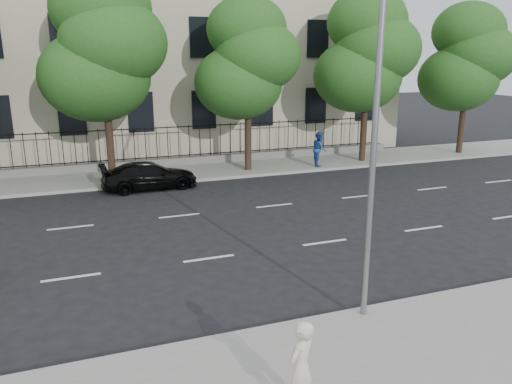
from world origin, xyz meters
TOP-DOWN VIEW (x-y plane):
  - ground at (0.00, 0.00)m, footprint 120.00×120.00m
  - near_sidewalk at (0.00, -4.00)m, footprint 60.00×4.00m
  - far_sidewalk at (0.00, 14.00)m, footprint 60.00×4.00m
  - lane_markings at (0.00, 4.75)m, footprint 49.60×4.62m
  - masonry_building at (0.00, 22.95)m, footprint 34.60×12.11m
  - iron_fence at (0.00, 15.70)m, footprint 30.00×0.50m
  - street_light at (2.50, -1.77)m, footprint 0.25×3.32m
  - tree_c at (-1.96, 13.36)m, footprint 5.89×5.50m
  - tree_d at (5.04, 13.36)m, footprint 5.34×4.94m
  - tree_e at (12.04, 13.36)m, footprint 5.71×5.31m
  - tree_f at (19.04, 13.36)m, footprint 5.52×5.12m
  - black_sedan at (-0.46, 11.50)m, footprint 4.46×1.96m
  - woman_near at (-0.34, -4.85)m, footprint 0.75×0.69m
  - pedestrian_far at (8.96, 12.72)m, footprint 0.96×1.09m

SIDE VIEW (x-z plane):
  - ground at x=0.00m, z-range 0.00..0.00m
  - lane_markings at x=0.00m, z-range 0.00..0.01m
  - near_sidewalk at x=0.00m, z-range 0.00..0.15m
  - far_sidewalk at x=0.00m, z-range 0.00..0.15m
  - black_sedan at x=-0.46m, z-range 0.00..1.27m
  - iron_fence at x=0.00m, z-range -0.45..1.75m
  - woman_near at x=-0.34m, z-range 0.15..1.87m
  - pedestrian_far at x=8.96m, z-range 0.15..2.03m
  - street_light at x=2.50m, z-range 1.12..9.17m
  - tree_d at x=5.04m, z-range 1.42..10.26m
  - tree_f at x=19.04m, z-range 1.37..10.38m
  - tree_e at x=12.04m, z-range 1.47..10.93m
  - tree_c at x=-1.96m, z-range 1.51..11.31m
  - masonry_building at x=0.00m, z-range -0.23..18.27m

